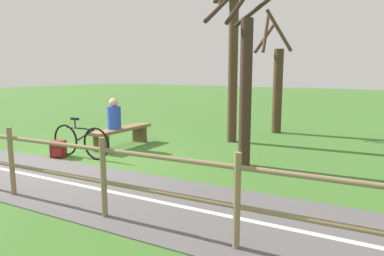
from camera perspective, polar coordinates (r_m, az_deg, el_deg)
ground_plane at (r=8.29m, az=-18.92°, el=-4.98°), size 80.00×80.00×0.00m
paved_path at (r=5.04m, az=1.71°, el=-13.52°), size 6.08×36.03×0.02m
path_centre_line at (r=5.03m, az=1.71°, el=-13.42°), size 3.52×31.83×0.00m
bench at (r=9.38m, az=-11.45°, el=-0.84°), size 2.04×0.60×0.51m
person_seated at (r=9.11m, az=-12.65°, el=2.01°), size 0.37×0.37×0.80m
bicycle at (r=8.39m, az=-17.82°, el=-2.04°), size 0.23×1.69×0.92m
backpack at (r=8.61m, az=-21.07°, el=-3.25°), size 0.40×0.41×0.40m
fence_roadside at (r=3.87m, az=7.40°, el=-10.44°), size 1.97×15.01×1.10m
tree_far_left at (r=11.57m, az=13.64°, el=7.36°), size 1.22×1.19×3.92m
tree_mid_field at (r=7.26m, az=8.53°, el=7.10°), size 1.29×1.08×3.63m
tree_far_right at (r=9.80m, az=6.56°, el=10.98°), size 1.05×0.98×5.10m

